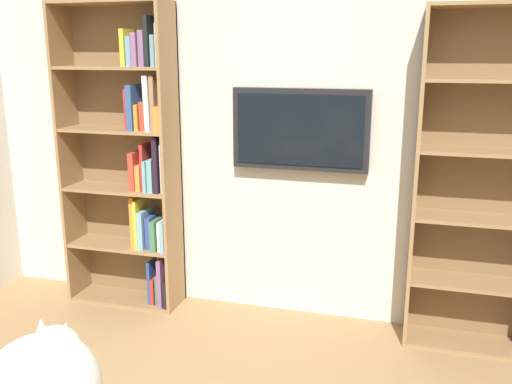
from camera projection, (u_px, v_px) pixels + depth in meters
name	position (u px, v px, depth m)	size (l,w,h in m)	color
wall_back	(300.00, 112.00, 3.51)	(4.52, 0.06, 2.70)	beige
bookshelf_right	(134.00, 159.00, 3.73)	(0.78, 0.28, 2.03)	#937047
wall_mounted_tv	(300.00, 130.00, 3.45)	(0.86, 0.07, 0.51)	black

